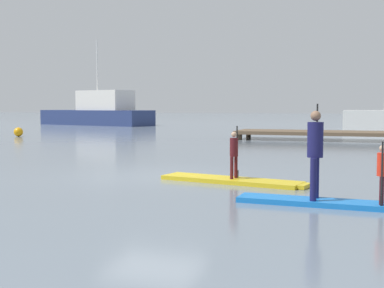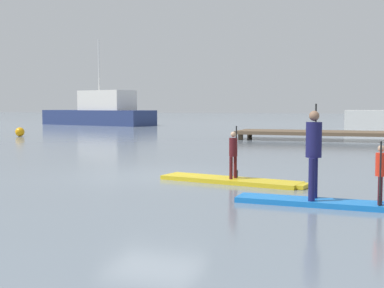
% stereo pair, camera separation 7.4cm
% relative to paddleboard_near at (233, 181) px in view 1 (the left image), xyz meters
% --- Properties ---
extents(ground_plane, '(240.00, 240.00, 0.00)m').
position_rel_paddleboard_near_xyz_m(ground_plane, '(-2.25, 0.51, -0.05)').
color(ground_plane, slate).
extents(paddleboard_near, '(3.70, 1.47, 0.10)m').
position_rel_paddleboard_near_xyz_m(paddleboard_near, '(0.00, 0.00, 0.00)').
color(paddleboard_near, gold).
rests_on(paddleboard_near, ground).
extents(paddler_child_solo, '(0.23, 0.39, 1.25)m').
position_rel_paddleboard_near_xyz_m(paddler_child_solo, '(0.01, 0.01, 0.68)').
color(paddler_child_solo, '#4C1419').
rests_on(paddler_child_solo, paddleboard_near).
extents(paddleboard_far, '(3.53, 0.79, 0.10)m').
position_rel_paddleboard_near_xyz_m(paddleboard_far, '(2.42, -2.28, -0.00)').
color(paddleboard_far, blue).
rests_on(paddleboard_far, ground).
extents(paddler_adult, '(0.30, 0.52, 1.77)m').
position_rel_paddleboard_near_xyz_m(paddler_adult, '(2.09, -2.26, 0.99)').
color(paddler_adult, '#19194C').
rests_on(paddler_adult, paddleboard_far).
extents(paddler_child_front, '(0.19, 0.38, 1.12)m').
position_rel_paddleboard_near_xyz_m(paddler_child_front, '(3.26, -2.34, 0.63)').
color(paddler_child_front, '#4C1419').
rests_on(paddler_child_front, paddleboard_far).
extents(fishing_boat_white_large, '(12.37, 6.41, 8.17)m').
position_rel_paddleboard_near_xyz_m(fishing_boat_white_large, '(-21.34, 32.95, 1.19)').
color(fishing_boat_white_large, navy).
rests_on(fishing_boat_white_large, ground).
extents(floating_dock, '(9.86, 2.90, 0.48)m').
position_rel_paddleboard_near_xyz_m(floating_dock, '(1.18, 16.75, 0.34)').
color(floating_dock, brown).
rests_on(floating_dock, ground).
extents(mooring_buoy_mid, '(0.55, 0.55, 0.55)m').
position_rel_paddleboard_near_xyz_m(mooring_buoy_mid, '(-16.80, 14.45, 0.22)').
color(mooring_buoy_mid, orange).
rests_on(mooring_buoy_mid, ground).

